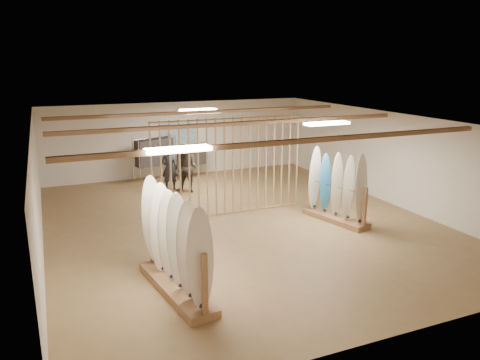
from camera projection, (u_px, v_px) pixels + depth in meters
name	position (u px, v px, depth m)	size (l,w,h in m)	color
floor	(240.00, 222.00, 12.82)	(12.00, 12.00, 0.00)	olive
ceiling	(240.00, 120.00, 12.13)	(12.00, 12.00, 0.00)	gray
wall_back	(179.00, 139.00, 17.82)	(12.00, 12.00, 0.00)	silver
wall_front	(394.00, 257.00, 7.12)	(12.00, 12.00, 0.00)	silver
wall_left	(37.00, 193.00, 10.58)	(12.00, 12.00, 0.00)	silver
wall_right	(389.00, 158.00, 14.37)	(12.00, 12.00, 0.00)	silver
ceiling_slats	(240.00, 123.00, 12.15)	(9.50, 6.12, 0.10)	#966944
light_panels	(240.00, 123.00, 12.14)	(1.20, 0.35, 0.06)	white
bamboo_partition	(229.00, 167.00, 13.19)	(4.45, 0.05, 2.78)	tan
poster	(179.00, 134.00, 17.75)	(1.40, 0.03, 0.90)	teal
rack_left	(175.00, 257.00, 8.80)	(0.92, 2.63, 2.08)	#966944
rack_right	(336.00, 198.00, 12.78)	(1.03, 2.10, 1.94)	#966944
clothing_rack_a	(155.00, 152.00, 16.96)	(1.48, 0.85, 1.66)	silver
clothing_rack_b	(192.00, 156.00, 17.42)	(1.19, 0.71, 1.33)	silver
shopper_a	(169.00, 165.00, 15.88)	(0.62, 0.42, 1.70)	#24252B
shopper_b	(186.00, 165.00, 15.53)	(0.92, 0.72, 1.90)	#38332B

